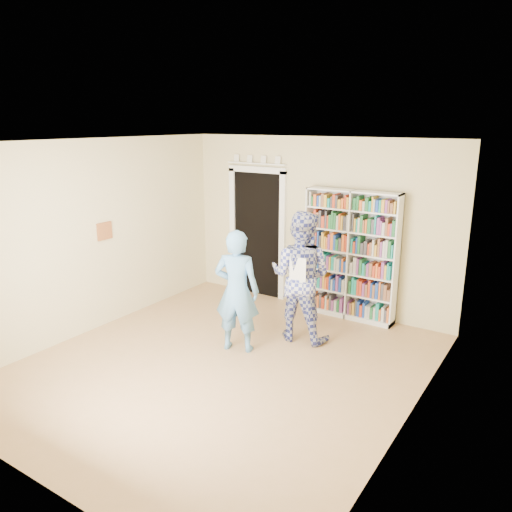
{
  "coord_description": "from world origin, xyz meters",
  "views": [
    {
      "loc": [
        3.39,
        -4.46,
        2.93
      ],
      "look_at": [
        -0.1,
        0.9,
        1.19
      ],
      "focal_mm": 35.0,
      "sensor_mm": 36.0,
      "label": 1
    }
  ],
  "objects": [
    {
      "name": "floor",
      "position": [
        0.0,
        0.0,
        0.0
      ],
      "size": [
        5.0,
        5.0,
        0.0
      ],
      "primitive_type": "plane",
      "color": "#AC8253",
      "rests_on": "ground"
    },
    {
      "name": "ceiling",
      "position": [
        0.0,
        0.0,
        2.7
      ],
      "size": [
        5.0,
        5.0,
        0.0
      ],
      "primitive_type": "plane",
      "rotation": [
        3.14,
        0.0,
        0.0
      ],
      "color": "white",
      "rests_on": "wall_back"
    },
    {
      "name": "wall_back",
      "position": [
        0.0,
        2.5,
        1.35
      ],
      "size": [
        4.5,
        0.0,
        4.5
      ],
      "primitive_type": "plane",
      "rotation": [
        1.57,
        0.0,
        0.0
      ],
      "color": "beige",
      "rests_on": "floor"
    },
    {
      "name": "wall_left",
      "position": [
        -2.25,
        0.0,
        1.35
      ],
      "size": [
        0.0,
        5.0,
        5.0
      ],
      "primitive_type": "plane",
      "rotation": [
        1.57,
        0.0,
        1.57
      ],
      "color": "beige",
      "rests_on": "floor"
    },
    {
      "name": "wall_right",
      "position": [
        2.25,
        0.0,
        1.35
      ],
      "size": [
        0.0,
        5.0,
        5.0
      ],
      "primitive_type": "plane",
      "rotation": [
        1.57,
        0.0,
        -1.57
      ],
      "color": "beige",
      "rests_on": "floor"
    },
    {
      "name": "bookshelf",
      "position": [
        0.65,
        2.34,
        0.99
      ],
      "size": [
        1.42,
        0.27,
        1.96
      ],
      "rotation": [
        0.0,
        0.0,
        -0.26
      ],
      "color": "white",
      "rests_on": "floor"
    },
    {
      "name": "doorway",
      "position": [
        -1.1,
        2.48,
        1.18
      ],
      "size": [
        1.1,
        0.08,
        2.43
      ],
      "color": "black",
      "rests_on": "floor"
    },
    {
      "name": "wall_art",
      "position": [
        -2.23,
        0.2,
        1.4
      ],
      "size": [
        0.03,
        0.25,
        0.25
      ],
      "primitive_type": "cube",
      "color": "maroon",
      "rests_on": "wall_left"
    },
    {
      "name": "man_blue",
      "position": [
        -0.12,
        0.49,
        0.81
      ],
      "size": [
        0.68,
        0.56,
        1.62
      ],
      "primitive_type": "imported",
      "rotation": [
        0.0,
        0.0,
        3.47
      ],
      "color": "#5C98CC",
      "rests_on": "floor"
    },
    {
      "name": "man_plaid",
      "position": [
        0.4,
        1.24,
        0.9
      ],
      "size": [
        0.94,
        0.77,
        1.79
      ],
      "primitive_type": "imported",
      "rotation": [
        0.0,
        0.0,
        3.25
      ],
      "color": "navy",
      "rests_on": "floor"
    },
    {
      "name": "paper_sheet",
      "position": [
        0.49,
        0.98,
        1.07
      ],
      "size": [
        0.23,
        0.04,
        0.32
      ],
      "primitive_type": "cube",
      "rotation": [
        0.0,
        0.0,
        0.12
      ],
      "color": "white",
      "rests_on": "man_plaid"
    }
  ]
}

